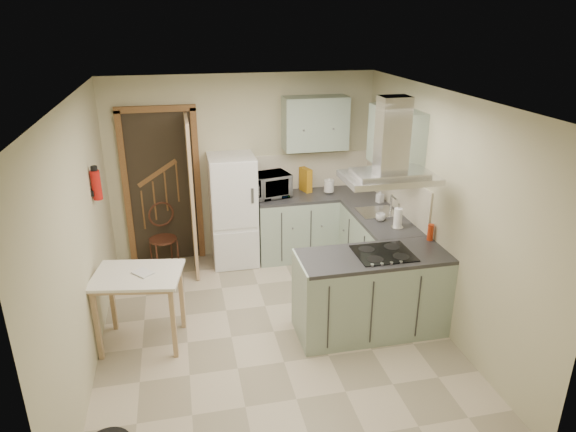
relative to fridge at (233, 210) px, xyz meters
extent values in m
plane|color=#C1B196|center=(0.20, -1.80, -0.75)|extent=(4.20, 4.20, 0.00)
plane|color=silver|center=(0.20, -1.80, 1.75)|extent=(4.20, 4.20, 0.00)
plane|color=#BEB893|center=(0.20, 0.30, 0.50)|extent=(3.60, 0.00, 3.60)
plane|color=#BEB893|center=(-1.60, -1.80, 0.50)|extent=(0.00, 4.20, 4.20)
plane|color=#BEB893|center=(2.00, -1.80, 0.50)|extent=(0.00, 4.20, 4.20)
cube|color=brown|center=(-0.90, 0.27, 0.30)|extent=(1.10, 0.12, 2.10)
cube|color=white|center=(0.00, 0.00, 0.00)|extent=(0.60, 0.60, 1.50)
cube|color=#9EB2A0|center=(0.86, 0.00, -0.30)|extent=(1.08, 0.60, 0.90)
cube|color=#9EB2A0|center=(1.70, -0.68, -0.30)|extent=(0.60, 1.95, 0.90)
cube|color=beige|center=(1.16, 0.29, 0.40)|extent=(1.68, 0.02, 0.50)
cube|color=#9EB2A0|center=(1.15, 0.12, 1.10)|extent=(0.85, 0.35, 0.70)
cube|color=#9EB2A0|center=(1.82, -0.95, 1.10)|extent=(0.35, 0.90, 0.70)
cube|color=#9EB2A0|center=(1.22, -1.98, -0.30)|extent=(1.55, 0.65, 0.90)
cube|color=black|center=(1.32, -1.98, 0.16)|extent=(0.58, 0.50, 0.01)
cube|color=silver|center=(1.32, -1.98, 0.97)|extent=(0.90, 0.55, 0.10)
cube|color=silver|center=(1.70, -0.85, 0.16)|extent=(0.45, 0.40, 0.01)
cylinder|color=#B2140F|center=(-1.54, -0.90, 0.75)|extent=(0.10, 0.10, 0.32)
cube|color=tan|center=(-1.15, -1.69, -0.35)|extent=(0.95, 0.78, 0.80)
cube|color=#4C3219|center=(-0.95, 0.03, -0.35)|extent=(0.45, 0.45, 0.80)
imported|color=black|center=(0.48, 0.03, 0.31)|extent=(0.65, 0.51, 0.32)
cylinder|color=silver|center=(1.33, 0.00, 0.25)|extent=(0.18, 0.18, 0.20)
cube|color=#C68417|center=(1.04, 0.15, 0.31)|extent=(0.15, 0.23, 0.33)
imported|color=#B0B2BD|center=(1.87, -0.50, 0.24)|extent=(0.10, 0.10, 0.17)
cylinder|color=white|center=(1.75, -1.36, 0.27)|extent=(0.12, 0.12, 0.25)
imported|color=silver|center=(1.64, -1.12, 0.20)|extent=(0.13, 0.13, 0.09)
cylinder|color=red|center=(1.95, -1.76, 0.24)|extent=(0.08, 0.08, 0.18)
imported|color=#A94538|center=(-1.15, -1.75, 0.10)|extent=(0.24, 0.24, 0.09)
camera|label=1|loc=(-0.66, -6.42, 2.44)|focal=32.00mm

